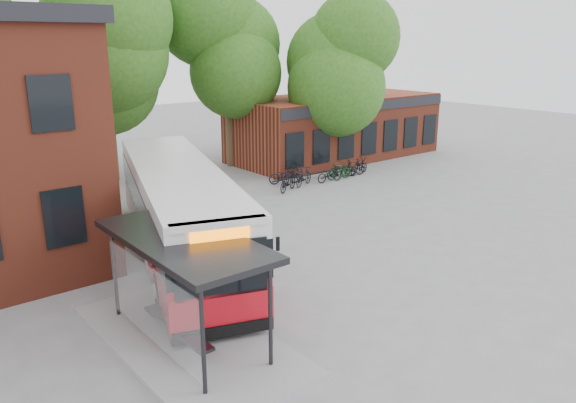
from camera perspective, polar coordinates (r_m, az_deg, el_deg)
ground at (r=18.23m, az=0.91°, el=-8.29°), size 100.00×100.00×0.00m
shop_row at (r=37.46m, az=4.85°, el=7.58°), size 14.00×6.20×4.00m
bus_shelter at (r=14.57m, az=-10.34°, el=-8.84°), size 3.60×7.00×2.90m
bike_rail at (r=31.11m, az=2.23°, el=2.47°), size 5.20×0.10×0.38m
tree_1 at (r=32.01m, az=-17.86°, el=11.20°), size 7.92×7.92×10.40m
tree_2 at (r=34.31m, az=-6.10°, el=12.65°), size 7.92×7.92×11.00m
tree_3 at (r=34.34m, az=4.85°, el=11.25°), size 7.04×7.04×9.28m
city_bus at (r=20.12m, az=-11.04°, el=-1.15°), size 6.89×13.28×3.32m
bicycle_0 at (r=30.38m, az=-0.33°, el=2.69°), size 1.89×1.23×0.94m
bicycle_1 at (r=28.82m, az=0.01°, el=2.06°), size 1.79×1.18×1.05m
bicycle_2 at (r=30.59m, az=0.46°, el=2.82°), size 1.96×1.05×0.98m
bicycle_3 at (r=29.92m, az=1.61°, el=2.54°), size 1.74×1.07×1.01m
bicycle_4 at (r=30.83m, az=4.26°, el=2.78°), size 1.69×0.69×0.87m
bicycle_5 at (r=31.45m, az=5.20°, el=3.10°), size 1.64×0.67×0.96m
bicycle_6 at (r=32.08m, az=5.52°, el=3.26°), size 1.73×1.05×0.86m
bicycle_7 at (r=32.37m, az=6.62°, el=3.45°), size 1.68×0.78×0.98m
bicycle_extra_0 at (r=32.79m, az=7.20°, el=3.56°), size 1.86×1.02×0.93m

